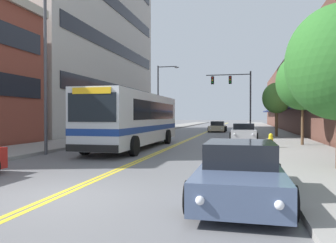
{
  "coord_description": "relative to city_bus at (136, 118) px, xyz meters",
  "views": [
    {
      "loc": [
        4.43,
        -7.19,
        1.95
      ],
      "look_at": [
        -1.01,
        16.37,
        1.54
      ],
      "focal_mm": 35.0,
      "sensor_mm": 36.0,
      "label": 1
    }
  ],
  "objects": [
    {
      "name": "car_slate_blue_parked_right_foreground",
      "position": [
        6.41,
        -11.38,
        -1.22
      ],
      "size": [
        2.09,
        4.69,
        1.34
      ],
      "color": "#475675",
      "rests_on": "ground_plane"
    },
    {
      "name": "centre_line",
      "position": [
        2.06,
        24.99,
        -1.84
      ],
      "size": [
        0.34,
        106.0,
        0.01
      ],
      "color": "yellow",
      "rests_on": "ground_plane"
    },
    {
      "name": "storefront_row_right",
      "position": [
        15.75,
        24.99,
        2.95
      ],
      "size": [
        9.1,
        68.0,
        9.6
      ],
      "color": "brown",
      "rests_on": "ground_plane"
    },
    {
      "name": "city_bus",
      "position": [
        0.0,
        0.0,
        0.0
      ],
      "size": [
        2.9,
        11.82,
        3.27
      ],
      "color": "silver",
      "rests_on": "ground_plane"
    },
    {
      "name": "car_silver_parked_right_mid",
      "position": [
        6.5,
        8.86,
        -1.22
      ],
      "size": [
        2.2,
        4.76,
        1.33
      ],
      "color": "#B7B7BC",
      "rests_on": "ground_plane"
    },
    {
      "name": "fire_hydrant",
      "position": [
        8.0,
        0.27,
        -1.29
      ],
      "size": [
        0.34,
        0.26,
        0.81
      ],
      "color": "yellow",
      "rests_on": "sidewalk_right"
    },
    {
      "name": "street_lamp_left_near",
      "position": [
        -2.89,
        -4.52,
        2.95
      ],
      "size": [
        2.51,
        0.28,
        8.04
      ],
      "color": "#47474C",
      "rests_on": "ground_plane"
    },
    {
      "name": "street_lamp_left_far",
      "position": [
        -2.87,
        17.78,
        2.84
      ],
      "size": [
        2.59,
        0.28,
        7.81
      ],
      "color": "#47474C",
      "rests_on": "ground_plane"
    },
    {
      "name": "street_tree_right_far",
      "position": [
        9.31,
        10.87,
        1.67
      ],
      "size": [
        2.46,
        2.46,
        4.73
      ],
      "color": "brown",
      "rests_on": "sidewalk_right"
    },
    {
      "name": "office_tower_left",
      "position": [
        -13.65,
        16.56,
        12.73
      ],
      "size": [
        12.08,
        27.14,
        29.16
      ],
      "color": "#BCB7AD",
      "rests_on": "ground_plane"
    },
    {
      "name": "sidewalk_left",
      "position": [
        -5.43,
        24.99,
        -1.77
      ],
      "size": [
        3.97,
        106.0,
        0.16
      ],
      "color": "gray",
      "rests_on": "ground_plane"
    },
    {
      "name": "ground_plane",
      "position": [
        2.06,
        24.99,
        -1.85
      ],
      "size": [
        240.0,
        240.0,
        0.0
      ],
      "primitive_type": "plane",
      "color": "slate"
    },
    {
      "name": "street_tree_right_mid",
      "position": [
        10.07,
        2.53,
        2.25
      ],
      "size": [
        3.24,
        3.24,
        5.73
      ],
      "color": "brown",
      "rests_on": "sidewalk_right"
    },
    {
      "name": "car_beige_moving_lead",
      "position": [
        3.38,
        21.58,
        -1.24
      ],
      "size": [
        2.1,
        4.68,
        1.3
      ],
      "color": "#BCAD89",
      "rests_on": "ground_plane"
    },
    {
      "name": "sidewalk_right",
      "position": [
        9.54,
        24.99,
        -1.77
      ],
      "size": [
        3.97,
        106.0,
        0.16
      ],
      "color": "gray",
      "rests_on": "ground_plane"
    },
    {
      "name": "car_black_parked_left_near",
      "position": [
        -2.35,
        10.73,
        -1.25
      ],
      "size": [
        1.97,
        4.17,
        1.28
      ],
      "color": "black",
      "rests_on": "ground_plane"
    },
    {
      "name": "traffic_signal_mast",
      "position": [
        5.6,
        19.26,
        3.14
      ],
      "size": [
        5.16,
        0.38,
        7.07
      ],
      "color": "#47474C",
      "rests_on": "ground_plane"
    }
  ]
}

